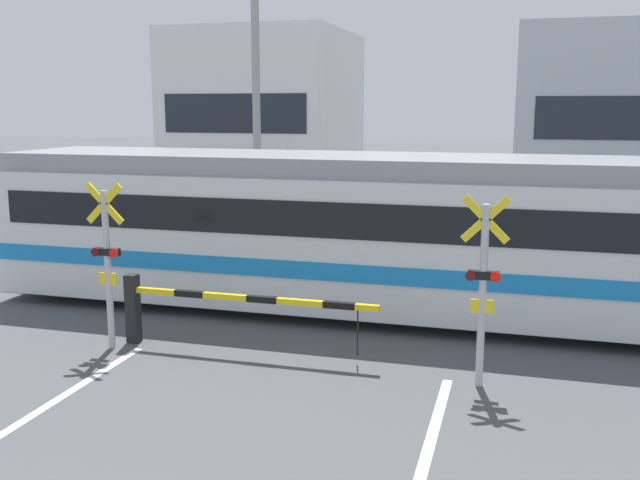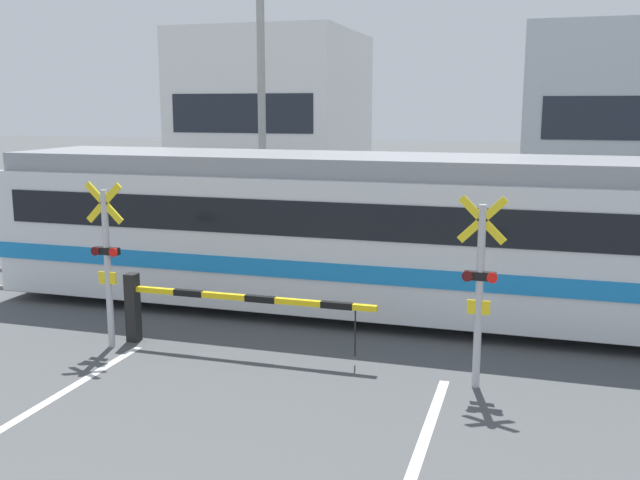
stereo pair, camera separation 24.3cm
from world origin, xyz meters
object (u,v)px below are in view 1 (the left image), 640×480
Objects in this scene: commuter_train at (542,237)px; crossing_signal_left at (107,259)px; crossing_signal_right at (483,283)px; crossing_barrier_far at (438,246)px; crossing_barrier_near at (194,304)px; pedestrian at (378,218)px.

crossing_signal_left is (-6.87, -3.36, -0.12)m from commuter_train.
crossing_barrier_far is at bearing 101.90° from crossing_signal_right.
commuter_train is 6.34m from crossing_barrier_near.
crossing_signal_right is at bearing -4.62° from crossing_barrier_near.
pedestrian is at bearing 128.26° from commuter_train.
crossing_signal_left is 1.54× the size of pedestrian.
commuter_train reaches higher than pedestrian.
crossing_barrier_near is at bearing 15.56° from crossing_signal_left.
crossing_barrier_near is 1.59m from crossing_signal_left.
crossing_barrier_far is at bearing 61.29° from crossing_barrier_near.
pedestrian is (-3.20, 8.52, -0.48)m from crossing_signal_right.
crossing_signal_right is 1.54× the size of pedestrian.
pedestrian is at bearing 71.76° from crossing_signal_left.
commuter_train reaches higher than crossing_signal_right.
crossing_barrier_near is at bearing -118.71° from crossing_barrier_far.
commuter_train is 4.90× the size of crossing_barrier_near.
crossing_signal_left is at bearing -164.44° from crossing_barrier_near.
crossing_signal_right is at bearing -69.40° from pedestrian.
crossing_barrier_near is (-5.52, -2.98, -0.87)m from commuter_train.
pedestrian is (1.46, 8.14, 0.28)m from crossing_barrier_near.
crossing_signal_left reaches higher than crossing_barrier_near.
crossing_signal_right reaches higher than crossing_barrier_near.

